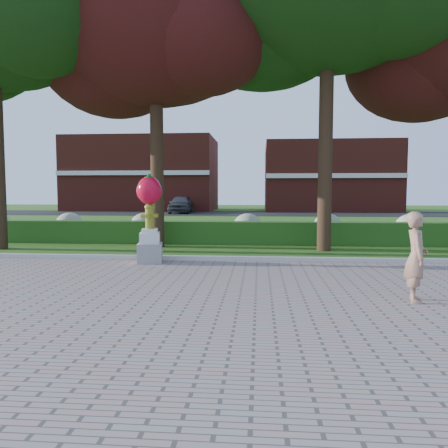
{
  "coord_description": "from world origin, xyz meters",
  "views": [
    {
      "loc": [
        1.45,
        -8.54,
        1.9
      ],
      "look_at": [
        0.67,
        1.0,
        1.17
      ],
      "focal_mm": 35.0,
      "sensor_mm": 36.0,
      "label": 1
    }
  ],
  "objects": [
    {
      "name": "building_right",
      "position": [
        8.0,
        34.0,
        3.2
      ],
      "size": [
        12.0,
        8.0,
        6.4
      ],
      "primitive_type": "cube",
      "color": "maroon",
      "rests_on": "ground"
    },
    {
      "name": "hydrangea_row",
      "position": [
        0.57,
        8.0,
        0.55
      ],
      "size": [
        20.1,
        1.1,
        0.99
      ],
      "color": "#A0A981",
      "rests_on": "ground"
    },
    {
      "name": "tree_mid_left",
      "position": [
        -2.1,
        6.08,
        7.3
      ],
      "size": [
        8.25,
        7.04,
        10.69
      ],
      "color": "black",
      "rests_on": "ground"
    },
    {
      "name": "street",
      "position": [
        0.0,
        28.0,
        0.01
      ],
      "size": [
        50.0,
        8.0,
        0.02
      ],
      "primitive_type": "cube",
      "color": "black",
      "rests_on": "ground"
    },
    {
      "name": "parked_car",
      "position": [
        -5.18,
        27.89,
        0.78
      ],
      "size": [
        2.02,
        4.52,
        1.51
      ],
      "primitive_type": "imported",
      "rotation": [
        0.0,
        0.0,
        0.05
      ],
      "color": "#404347",
      "rests_on": "street"
    },
    {
      "name": "curb",
      "position": [
        0.0,
        3.0,
        0.07
      ],
      "size": [
        40.0,
        0.18,
        0.15
      ],
      "primitive_type": "cube",
      "color": "#ADADA5",
      "rests_on": "ground"
    },
    {
      "name": "walkway",
      "position": [
        0.0,
        -4.0,
        0.02
      ],
      "size": [
        40.0,
        14.0,
        0.04
      ],
      "primitive_type": "cube",
      "color": "gray",
      "rests_on": "ground"
    },
    {
      "name": "lawn_hedge",
      "position": [
        0.0,
        7.0,
        0.4
      ],
      "size": [
        24.0,
        0.7,
        0.8
      ],
      "primitive_type": "cube",
      "color": "#204C15",
      "rests_on": "ground"
    },
    {
      "name": "building_left",
      "position": [
        -10.0,
        34.0,
        3.5
      ],
      "size": [
        14.0,
        8.0,
        7.0
      ],
      "primitive_type": "cube",
      "color": "maroon",
      "rests_on": "ground"
    },
    {
      "name": "ground",
      "position": [
        0.0,
        0.0,
        0.0
      ],
      "size": [
        100.0,
        100.0,
        0.0
      ],
      "primitive_type": "plane",
      "color": "#245816",
      "rests_on": "ground"
    },
    {
      "name": "hydrant_sculpture",
      "position": [
        -1.38,
        2.5,
        1.25
      ],
      "size": [
        0.72,
        0.72,
        2.29
      ],
      "rotation": [
        0.0,
        0.0,
        0.18
      ],
      "color": "gray",
      "rests_on": "walkway"
    },
    {
      "name": "woman",
      "position": [
        4.07,
        -1.07,
        0.8
      ],
      "size": [
        0.46,
        0.61,
        1.52
      ],
      "primitive_type": "imported",
      "rotation": [
        0.0,
        0.0,
        1.39
      ],
      "color": "#A7775F",
      "rests_on": "walkway"
    }
  ]
}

